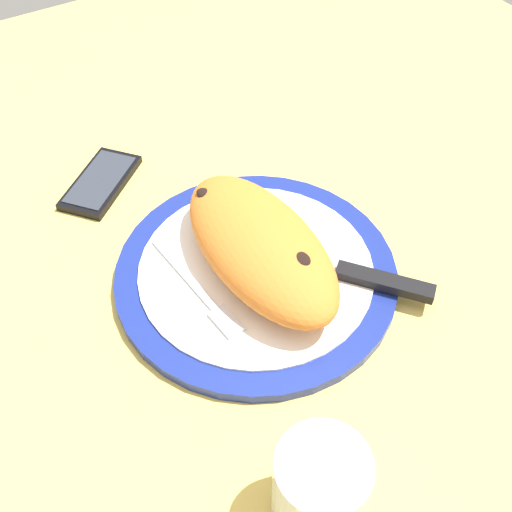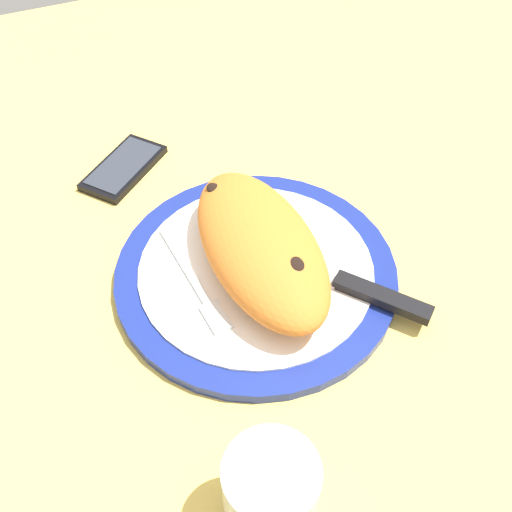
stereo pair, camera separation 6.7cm
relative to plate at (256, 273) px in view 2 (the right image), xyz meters
The scene contains 7 objects.
ground_plane 2.31cm from the plate, ahead, with size 150.00×150.00×3.00cm, color #DBB756.
plate is the anchor object (origin of this frame).
calzone 4.30cm from the plate, 105.38° to the left, with size 24.79×12.17×6.71cm.
fork 7.15cm from the plate, 88.74° to the right, with size 16.58×3.03×0.40cm.
knife 11.05cm from the plate, 50.72° to the left, with size 21.33×17.56×1.20cm.
smartphone 25.83cm from the plate, 159.42° to the right, with size 12.53×13.33×1.16cm.
water_glass 26.76cm from the plate, 20.71° to the right, with size 7.75×7.75×9.43cm.
Camera 2 is at (40.90, -17.56, 54.45)cm, focal length 42.76 mm.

